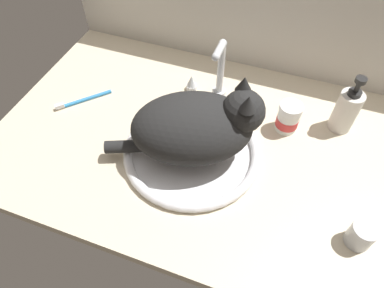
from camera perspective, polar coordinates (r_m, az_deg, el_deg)
The scene contains 9 objects.
countertop at distance 93.30cm, azimuth 2.97°, elevation -0.30°, with size 115.72×70.69×3.00cm, color beige.
backsplash_wall at distance 111.00cm, azimuth 9.48°, elevation 18.41°, with size 115.72×2.40×31.22cm, color beige.
sink_basin at distance 88.78cm, azimuth -0.00°, elevation -1.20°, with size 35.26×35.26×2.41cm.
faucet at distance 99.40cm, azimuth 4.57°, elevation 10.84°, with size 20.45×9.17×19.49cm.
cat at distance 81.57cm, azimuth 1.28°, elevation 2.96°, with size 37.86×29.52×20.04cm.
soap_pump_bottle at distance 99.66cm, azimuth 24.13°, elevation 5.11°, with size 6.10×6.10×17.23cm.
metal_jar at distance 82.59cm, azimuth 26.17°, elevation -13.33°, with size 5.50×5.50×6.22cm.
pill_bottle at distance 95.90cm, azimuth 15.59°, elevation 4.15°, with size 6.14×6.14×8.60cm.
toothbrush at distance 107.18cm, azimuth -17.65°, elevation 6.96°, with size 12.13×12.95×1.70cm.
Camera 1 is at (15.45, -56.51, 74.11)cm, focal length 32.29 mm.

